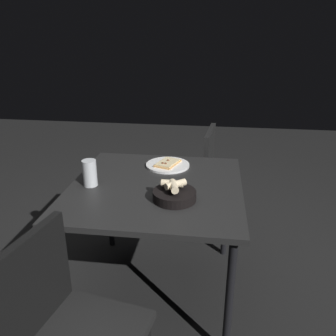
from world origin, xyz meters
TOP-DOWN VIEW (x-y plane):
  - ground at (0.00, 0.00)m, footprint 8.00×8.00m
  - dining_table at (0.00, 0.00)m, footprint 0.98×0.96m
  - pizza_plate at (-0.30, 0.03)m, footprint 0.28×0.28m
  - bread_basket at (0.17, 0.12)m, footprint 0.22×0.22m
  - beer_glass at (0.05, -0.36)m, footprint 0.08×0.08m
  - chair_near at (-0.81, 0.16)m, footprint 0.48×0.48m
  - chair_far at (0.79, -0.23)m, footprint 0.51×0.51m

SIDE VIEW (x-z plane):
  - ground at x=0.00m, z-range 0.00..0.00m
  - chair_near at x=-0.81m, z-range 0.06..0.89m
  - chair_far at x=0.79m, z-range 0.06..0.90m
  - dining_table at x=0.00m, z-range 0.30..1.02m
  - pizza_plate at x=-0.30m, z-range 0.71..0.75m
  - bread_basket at x=0.17m, z-range 0.70..0.81m
  - beer_glass at x=0.05m, z-range 0.71..0.86m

